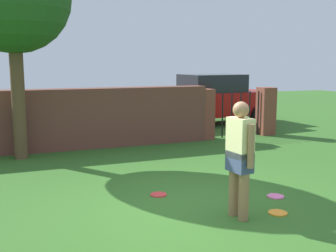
{
  "coord_description": "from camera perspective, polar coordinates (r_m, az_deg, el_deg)",
  "views": [
    {
      "loc": [
        -2.45,
        -5.28,
        2.14
      ],
      "look_at": [
        0.23,
        1.55,
        1.0
      ],
      "focal_mm": 44.13,
      "sensor_mm": 36.0,
      "label": 1
    }
  ],
  "objects": [
    {
      "name": "frisbee_red",
      "position": [
        6.79,
        -1.32,
        -9.45
      ],
      "size": [
        0.27,
        0.27,
        0.02
      ],
      "primitive_type": "cylinder",
      "color": "red",
      "rests_on": "ground"
    },
    {
      "name": "frisbee_pink",
      "position": [
        6.93,
        14.64,
        -9.37
      ],
      "size": [
        0.27,
        0.27,
        0.02
      ],
      "primitive_type": "cylinder",
      "color": "pink",
      "rests_on": "ground"
    },
    {
      "name": "car",
      "position": [
        14.4,
        6.06,
        3.69
      ],
      "size": [
        4.33,
        2.21,
        1.72
      ],
      "rotation": [
        0.0,
        0.0,
        0.09
      ],
      "color": "#A51111",
      "rests_on": "ground"
    },
    {
      "name": "frisbee_orange",
      "position": [
        6.22,
        14.93,
        -11.51
      ],
      "size": [
        0.27,
        0.27,
        0.02
      ],
      "primitive_type": "cylinder",
      "color": "orange",
      "rests_on": "ground"
    },
    {
      "name": "person",
      "position": [
        5.7,
        9.88,
        -3.9
      ],
      "size": [
        0.26,
        0.54,
        1.62
      ],
      "rotation": [
        0.0,
        0.0,
        1.69
      ],
      "color": "#9E704C",
      "rests_on": "ground"
    },
    {
      "name": "ground_plane",
      "position": [
        6.2,
        3.31,
        -11.37
      ],
      "size": [
        40.0,
        40.0,
        0.0
      ],
      "primitive_type": "plane",
      "color": "#336623"
    },
    {
      "name": "fence_gate",
      "position": [
        12.02,
        9.39,
        1.83
      ],
      "size": [
        2.46,
        0.44,
        1.4
      ],
      "color": "brown",
      "rests_on": "ground"
    },
    {
      "name": "brick_wall",
      "position": [
        10.38,
        -15.98,
        0.78
      ],
      "size": [
        8.12,
        0.5,
        1.49
      ],
      "primitive_type": "cube",
      "color": "brown",
      "rests_on": "ground"
    }
  ]
}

